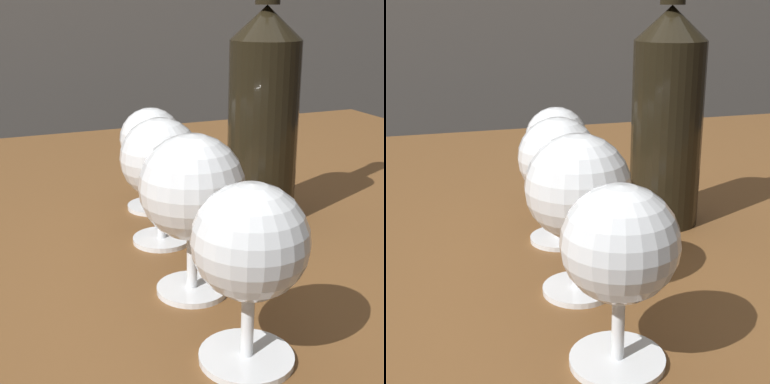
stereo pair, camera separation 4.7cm
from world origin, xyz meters
TOP-DOWN VIEW (x-y plane):
  - dining_table at (0.00, 0.00)m, footprint 1.35×0.88m
  - wine_glass_cabernet at (0.02, -0.32)m, footprint 0.08×0.08m
  - wine_glass_merlot at (0.02, -0.22)m, footprint 0.09×0.09m
  - wine_glass_white at (0.03, -0.11)m, footprint 0.08×0.08m
  - wine_glass_rose at (0.05, -0.01)m, footprint 0.07×0.07m
  - wine_bottle at (0.16, -0.08)m, footprint 0.08×0.08m

SIDE VIEW (x-z plane):
  - dining_table at x=0.00m, z-range 0.28..1.01m
  - wine_glass_rose at x=0.05m, z-range 0.75..0.87m
  - wine_glass_white at x=0.03m, z-range 0.75..0.88m
  - wine_glass_cabernet at x=0.02m, z-range 0.75..0.88m
  - wine_glass_merlot at x=0.02m, z-range 0.75..0.89m
  - wine_bottle at x=0.16m, z-range 0.70..1.01m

